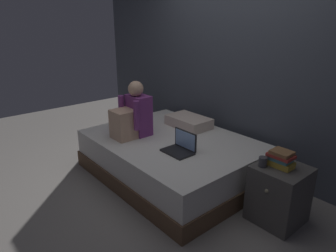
% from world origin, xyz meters
% --- Properties ---
extents(ground_plane, '(8.00, 8.00, 0.00)m').
position_xyz_m(ground_plane, '(0.00, 0.00, 0.00)').
color(ground_plane, gray).
extents(wall_back, '(5.60, 0.10, 2.70)m').
position_xyz_m(wall_back, '(0.00, 1.20, 1.35)').
color(wall_back, '#424751').
rests_on(wall_back, ground_plane).
extents(bed, '(2.00, 1.50, 0.48)m').
position_xyz_m(bed, '(-0.20, 0.30, 0.24)').
color(bed, brown).
rests_on(bed, ground_plane).
extents(nightstand, '(0.44, 0.46, 0.55)m').
position_xyz_m(nightstand, '(1.10, 0.49, 0.28)').
color(nightstand, '#474442').
rests_on(nightstand, ground_plane).
extents(person_sitting, '(0.39, 0.44, 0.66)m').
position_xyz_m(person_sitting, '(-0.58, 0.02, 0.73)').
color(person_sitting, '#75337A').
rests_on(person_sitting, bed).
extents(laptop, '(0.32, 0.23, 0.22)m').
position_xyz_m(laptop, '(0.14, 0.13, 0.53)').
color(laptop, black).
rests_on(laptop, bed).
extents(pillow, '(0.56, 0.36, 0.13)m').
position_xyz_m(pillow, '(-0.38, 0.75, 0.54)').
color(pillow, beige).
rests_on(pillow, bed).
extents(book_stack, '(0.22, 0.16, 0.15)m').
position_xyz_m(book_stack, '(1.08, 0.48, 0.63)').
color(book_stack, gold).
rests_on(book_stack, nightstand).
extents(mug, '(0.08, 0.08, 0.09)m').
position_xyz_m(mug, '(0.97, 0.37, 0.60)').
color(mug, '#3D3D42').
rests_on(mug, nightstand).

